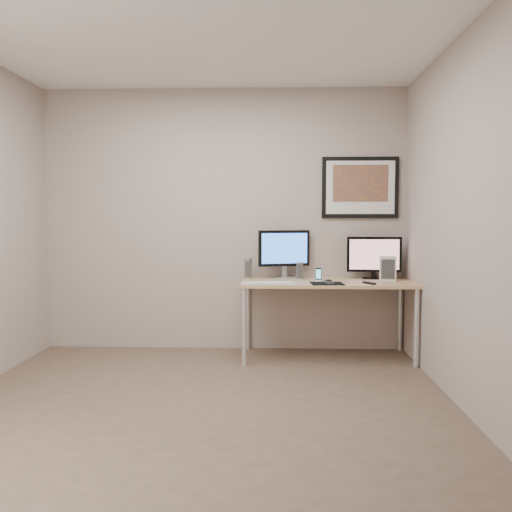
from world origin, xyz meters
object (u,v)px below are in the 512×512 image
(framed_art, at_px, (360,187))
(keyboard, at_px, (268,283))
(monitor_tv, at_px, (374,256))
(speaker_left, at_px, (248,268))
(phone_dock, at_px, (318,275))
(fan_unit, at_px, (388,269))
(speaker_right, at_px, (300,271))
(monitor_large, at_px, (284,252))
(desk, at_px, (327,288))

(framed_art, distance_m, keyboard, 1.39)
(monitor_tv, bearing_deg, speaker_left, -176.65)
(phone_dock, xyz_separation_m, fan_unit, (0.65, 0.06, 0.05))
(speaker_left, xyz_separation_m, speaker_right, (0.50, -0.03, -0.02))
(speaker_left, distance_m, keyboard, 0.49)
(monitor_tv, relative_size, phone_dock, 4.19)
(phone_dock, distance_m, fan_unit, 0.66)
(framed_art, height_order, fan_unit, framed_art)
(monitor_large, xyz_separation_m, speaker_right, (0.15, -0.06, -0.18))
(monitor_tv, height_order, fan_unit, monitor_tv)
(framed_art, xyz_separation_m, phone_dock, (-0.43, -0.36, -0.83))
(speaker_left, bearing_deg, desk, -21.46)
(speaker_right, bearing_deg, speaker_left, 179.41)
(fan_unit, bearing_deg, desk, -166.99)
(monitor_large, height_order, monitor_tv, monitor_large)
(speaker_right, distance_m, keyboard, 0.51)
(phone_dock, bearing_deg, desk, 29.12)
(monitor_tv, distance_m, fan_unit, 0.21)
(framed_art, distance_m, speaker_left, 1.36)
(monitor_large, height_order, speaker_right, monitor_large)
(speaker_left, relative_size, phone_dock, 1.57)
(monitor_large, xyz_separation_m, fan_unit, (0.97, -0.18, -0.15))
(monitor_large, distance_m, fan_unit, 1.00)
(framed_art, distance_m, fan_unit, 0.86)
(speaker_right, relative_size, keyboard, 0.35)
(monitor_tv, relative_size, fan_unit, 2.25)
(phone_dock, bearing_deg, monitor_large, 155.97)
(framed_art, distance_m, monitor_tv, 0.70)
(desk, distance_m, monitor_large, 0.56)
(framed_art, height_order, phone_dock, framed_art)
(fan_unit, bearing_deg, keyboard, -156.10)
(monitor_large, distance_m, monitor_tv, 0.87)
(phone_dock, height_order, keyboard, phone_dock)
(desk, height_order, speaker_left, speaker_left)
(keyboard, bearing_deg, monitor_tv, 19.70)
(speaker_left, relative_size, speaker_right, 1.19)
(keyboard, bearing_deg, desk, 20.75)
(desk, bearing_deg, monitor_large, 151.69)
(monitor_large, xyz_separation_m, keyboard, (-0.15, -0.46, -0.25))
(framed_art, relative_size, phone_dock, 6.02)
(keyboard, bearing_deg, monitor_large, 68.13)
(framed_art, distance_m, monitor_large, 0.99)
(fan_unit, bearing_deg, framed_art, 136.22)
(framed_art, xyz_separation_m, speaker_left, (-1.10, -0.14, -0.79))
(speaker_right, bearing_deg, framed_art, 19.53)
(speaker_left, xyz_separation_m, phone_dock, (0.67, -0.21, -0.04))
(speaker_right, bearing_deg, keyboard, -123.77)
(speaker_right, height_order, keyboard, speaker_right)
(speaker_right, height_order, phone_dock, speaker_right)
(framed_art, relative_size, speaker_left, 3.84)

